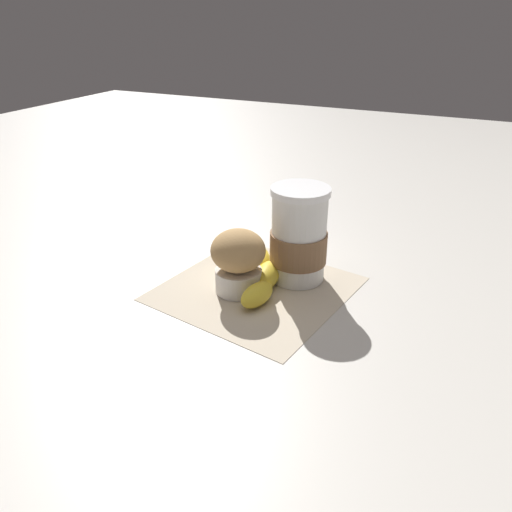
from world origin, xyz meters
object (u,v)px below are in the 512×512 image
(coffee_cup, at_px, (299,237))
(banana, at_px, (256,267))
(muffin, at_px, (238,259))
(sugar_packet, at_px, (309,249))

(coffee_cup, distance_m, banana, 0.08)
(muffin, bearing_deg, coffee_cup, 138.28)
(muffin, height_order, banana, muffin)
(coffee_cup, relative_size, muffin, 1.53)
(banana, relative_size, sugar_packet, 3.80)
(coffee_cup, relative_size, sugar_packet, 2.97)
(coffee_cup, xyz_separation_m, sugar_packet, (-0.10, -0.02, -0.07))
(coffee_cup, distance_m, sugar_packet, 0.12)
(coffee_cup, height_order, sugar_packet, coffee_cup)
(coffee_cup, relative_size, banana, 0.78)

